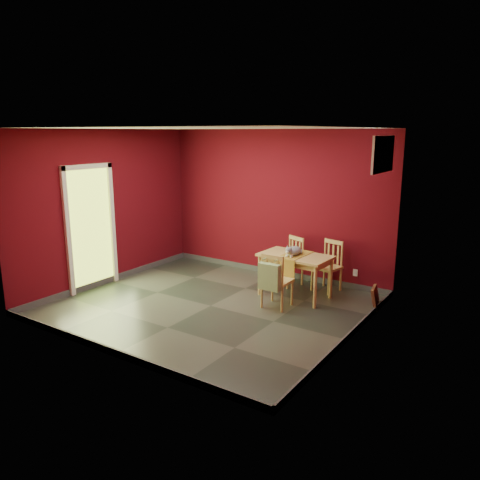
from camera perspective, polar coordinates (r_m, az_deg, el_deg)
The scene contains 13 objects.
ground at distance 7.38m, azimuth -3.58°, elevation -8.01°, with size 4.50×4.50×0.00m, color #2D342D.
room_shell at distance 7.36m, azimuth -3.59°, elevation -7.64°, with size 4.50×4.50×4.50m.
doorway at distance 8.31m, azimuth -17.79°, elevation 1.86°, with size 0.06×1.01×2.13m.
window at distance 6.78m, azimuth 17.01°, elevation 9.97°, with size 0.05×0.90×0.50m.
outlet_plate at distance 8.24m, azimuth 13.88°, elevation -3.89°, with size 0.08×0.01×0.12m, color silver.
dining_table at distance 7.63m, azimuth 6.76°, elevation -2.45°, with size 1.17×0.72×0.71m.
table_runner at distance 7.52m, azimuth 6.38°, elevation -2.39°, with size 0.36×0.70×0.35m.
chair_far_left at distance 8.31m, azimuth 6.17°, elevation -2.48°, with size 0.51×0.51×0.85m.
chair_far_right at distance 8.08m, azimuth 10.71°, elevation -3.03°, with size 0.48×0.48×0.86m.
chair_near at distance 7.18m, azimuth 4.41°, elevation -4.86°, with size 0.42×0.42×0.87m.
tote_bag at distance 6.97m, azimuth 3.60°, elevation -4.49°, with size 0.34×0.20×0.47m.
cat at distance 7.55m, azimuth 6.59°, elevation -1.13°, with size 0.21×0.41×0.20m, color slate, non-canonical shape.
picture_frame at distance 7.44m, azimuth 16.18°, elevation -6.87°, with size 0.18×0.37×0.36m.
Camera 1 is at (4.16, -5.49, 2.65)m, focal length 35.00 mm.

